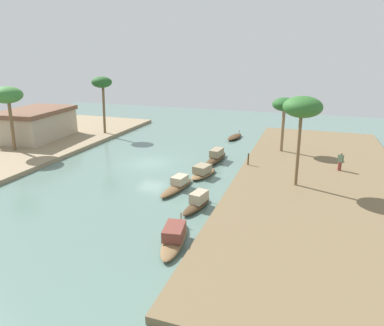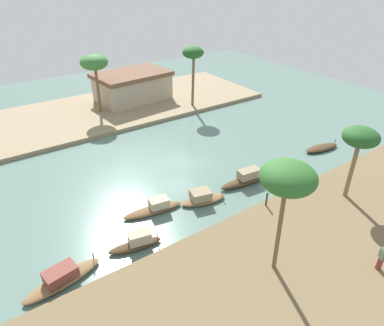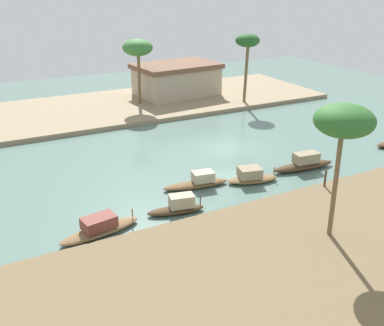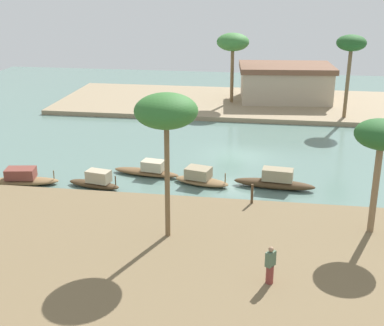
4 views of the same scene
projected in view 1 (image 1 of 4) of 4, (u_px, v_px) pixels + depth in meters
river_water at (150, 163)px, 32.95m from camera, size 68.75×68.75×0.00m
riverbank_left at (320, 180)px, 28.05m from camera, size 37.60×13.39×0.41m
riverbank_right at (24, 147)px, 37.73m from camera, size 37.60×13.39×0.41m
sampan_open_hull at (178, 185)px, 26.41m from camera, size 4.51×1.70×1.03m
sampan_downstream_large at (216, 157)px, 33.31m from camera, size 4.96×1.52×1.24m
sampan_with_tall_canopy at (203, 172)px, 29.23m from camera, size 3.64×2.01×1.05m
sampan_near_left_bank at (235, 137)px, 42.42m from camera, size 3.92×1.72×0.75m
sampan_midstream at (197, 202)px, 23.22m from camera, size 3.48×1.56×1.12m
sampan_with_red_awning at (174, 236)px, 18.97m from camera, size 4.63×1.94×1.04m
person_on_near_bank at (340, 162)px, 29.43m from camera, size 0.45×0.50×1.63m
mooring_post at (248, 159)px, 30.98m from camera, size 0.14×0.14×1.10m
palm_tree_left_near at (303, 108)px, 24.55m from camera, size 2.84×2.84×6.87m
palm_tree_left_far at (285, 106)px, 34.17m from camera, size 2.49×2.49×5.57m
palm_tree_right_tall at (7, 96)px, 34.13m from camera, size 3.08×3.08×6.65m
palm_tree_right_short at (102, 84)px, 41.79m from camera, size 2.49×2.49×7.11m
riverside_building at (36, 124)px, 40.53m from camera, size 9.59×6.91×3.49m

